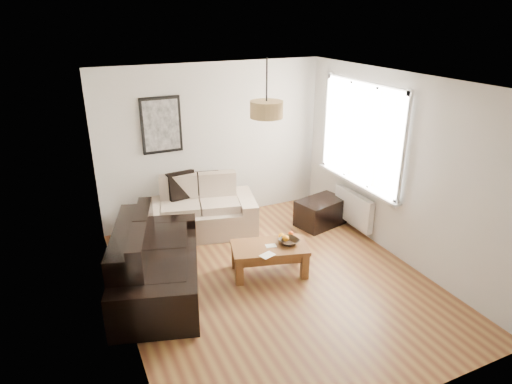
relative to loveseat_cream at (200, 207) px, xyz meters
name	(u,v)px	position (x,y,z in m)	size (l,w,h in m)	color
floor	(275,280)	(0.44, -1.78, -0.43)	(4.50, 4.50, 0.00)	brown
ceiling	(279,81)	(0.44, -1.78, 2.17)	(3.80, 4.50, 0.00)	white
wall_back	(214,143)	(0.44, 0.47, 0.87)	(3.80, 0.04, 2.60)	silver
wall_front	(407,286)	(0.44, -4.03, 0.87)	(3.80, 0.04, 2.60)	silver
wall_left	(116,218)	(-1.46, -1.78, 0.87)	(0.04, 4.50, 2.60)	silver
wall_right	(399,168)	(2.34, -1.78, 0.87)	(0.04, 4.50, 2.60)	silver
window_bay	(362,134)	(2.30, -0.98, 1.17)	(0.14, 1.90, 1.60)	white
radiator	(353,208)	(2.26, -0.98, -0.05)	(0.10, 0.90, 0.52)	white
poster	(161,125)	(-0.41, 0.44, 1.27)	(0.62, 0.04, 0.87)	black
pendant_shade	(267,109)	(0.44, -1.48, 1.80)	(0.40, 0.40, 0.20)	tan
loveseat_cream	(200,207)	(0.00, 0.00, 0.00)	(1.74, 0.95, 0.86)	#BDAC98
sofa_leather	(157,259)	(-0.99, -1.31, 0.01)	(2.02, 0.98, 0.87)	black
coffee_table	(269,259)	(0.46, -1.56, -0.23)	(1.00, 0.55, 0.41)	brown
ottoman	(321,212)	(1.89, -0.60, -0.21)	(0.78, 0.50, 0.45)	black
cushion_left	(182,185)	(-0.22, 0.21, 0.33)	(0.44, 0.14, 0.44)	black
cushion_right	(207,183)	(0.21, 0.21, 0.30)	(0.38, 0.12, 0.38)	black
fruit_bowl	(289,241)	(0.73, -1.62, 0.01)	(0.27, 0.27, 0.07)	black
orange_a	(286,238)	(0.72, -1.53, 0.02)	(0.09, 0.09, 0.09)	#FF9C15
orange_b	(291,234)	(0.85, -1.44, 0.02)	(0.07, 0.07, 0.07)	#E24D13
orange_c	(281,236)	(0.70, -1.45, 0.02)	(0.09, 0.09, 0.09)	#FFA115
papers	(267,255)	(0.33, -1.78, -0.02)	(0.19, 0.13, 0.01)	white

